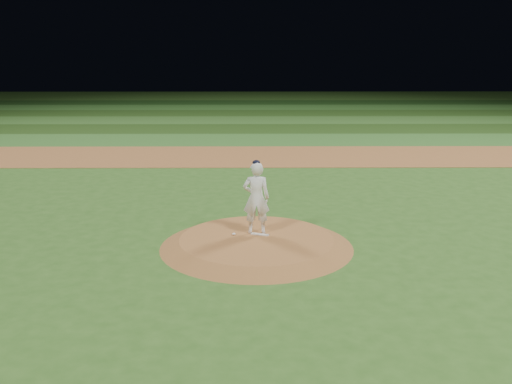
# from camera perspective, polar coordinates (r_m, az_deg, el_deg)

# --- Properties ---
(ground) EXTENTS (120.00, 120.00, 0.00)m
(ground) POSITION_cam_1_polar(r_m,az_deg,el_deg) (16.36, 0.05, -5.46)
(ground) COLOR #305E1E
(ground) RESTS_ON ground
(infield_dirt_band) EXTENTS (70.00, 6.00, 0.02)m
(infield_dirt_band) POSITION_cam_1_polar(r_m,az_deg,el_deg) (29.92, -0.17, 3.61)
(infield_dirt_band) COLOR #985D2F
(infield_dirt_band) RESTS_ON ground
(outfield_stripe_0) EXTENTS (70.00, 5.00, 0.02)m
(outfield_stripe_0) POSITION_cam_1_polar(r_m,az_deg,el_deg) (35.34, -0.21, 5.24)
(outfield_stripe_0) COLOR #316926
(outfield_stripe_0) RESTS_ON ground
(outfield_stripe_1) EXTENTS (70.00, 5.00, 0.02)m
(outfield_stripe_1) POSITION_cam_1_polar(r_m,az_deg,el_deg) (40.29, -0.23, 6.35)
(outfield_stripe_1) COLOR #214215
(outfield_stripe_1) RESTS_ON ground
(outfield_stripe_2) EXTENTS (70.00, 5.00, 0.02)m
(outfield_stripe_2) POSITION_cam_1_polar(r_m,az_deg,el_deg) (45.24, -0.25, 7.21)
(outfield_stripe_2) COLOR #336525
(outfield_stripe_2) RESTS_ON ground
(outfield_stripe_3) EXTENTS (70.00, 5.00, 0.02)m
(outfield_stripe_3) POSITION_cam_1_polar(r_m,az_deg,el_deg) (50.21, -0.27, 7.90)
(outfield_stripe_3) COLOR #234616
(outfield_stripe_3) RESTS_ON ground
(outfield_stripe_4) EXTENTS (70.00, 5.00, 0.02)m
(outfield_stripe_4) POSITION_cam_1_polar(r_m,az_deg,el_deg) (55.18, -0.28, 8.47)
(outfield_stripe_4) COLOR #2F6625
(outfield_stripe_4) RESTS_ON ground
(outfield_stripe_5) EXTENTS (70.00, 5.00, 0.02)m
(outfield_stripe_5) POSITION_cam_1_polar(r_m,az_deg,el_deg) (60.16, -0.30, 8.94)
(outfield_stripe_5) COLOR #194014
(outfield_stripe_5) RESTS_ON ground
(pitchers_mound) EXTENTS (5.50, 5.50, 0.25)m
(pitchers_mound) POSITION_cam_1_polar(r_m,az_deg,el_deg) (16.32, 0.05, -5.04)
(pitchers_mound) COLOR #9F6331
(pitchers_mound) RESTS_ON ground
(pitching_rubber) EXTENTS (0.54, 0.30, 0.03)m
(pitching_rubber) POSITION_cam_1_polar(r_m,az_deg,el_deg) (16.55, 0.40, -4.26)
(pitching_rubber) COLOR white
(pitching_rubber) RESTS_ON pitchers_mound
(rosin_bag) EXTENTS (0.11, 0.11, 0.06)m
(rosin_bag) POSITION_cam_1_polar(r_m,az_deg,el_deg) (16.55, -2.23, -4.21)
(rosin_bag) COLOR white
(rosin_bag) RESTS_ON pitchers_mound
(pitcher_on_mound) EXTENTS (0.77, 0.51, 2.17)m
(pitcher_on_mound) POSITION_cam_1_polar(r_m,az_deg,el_deg) (16.42, 0.02, -0.57)
(pitcher_on_mound) COLOR white
(pitcher_on_mound) RESTS_ON pitchers_mound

